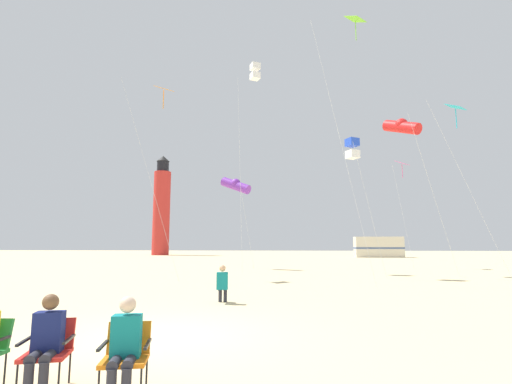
# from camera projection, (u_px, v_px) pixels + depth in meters

# --- Properties ---
(ground) EXTENTS (200.00, 200.00, 0.00)m
(ground) POSITION_uv_depth(u_px,v_px,m) (158.00, 337.00, 7.50)
(ground) COLOR beige
(camp_chair_red) EXTENTS (0.67, 0.69, 0.82)m
(camp_chair_red) POSITION_uv_depth(u_px,v_px,m) (49.00, 346.00, 4.89)
(camp_chair_red) COLOR red
(camp_chair_red) RESTS_ON ground
(spectator_red_chair) EXTENTS (0.43, 0.56, 1.16)m
(spectator_red_chair) POSITION_uv_depth(u_px,v_px,m) (46.00, 340.00, 4.78)
(spectator_red_chair) COLOR navy
(spectator_red_chair) RESTS_ON ground
(camp_chair_orange) EXTENTS (0.65, 0.67, 0.82)m
(camp_chair_orange) POSITION_uv_depth(u_px,v_px,m) (127.00, 351.00, 4.68)
(camp_chair_orange) COLOR orange
(camp_chair_orange) RESTS_ON ground
(spectator_orange_chair) EXTENTS (0.42, 0.55, 1.16)m
(spectator_orange_chair) POSITION_uv_depth(u_px,v_px,m) (125.00, 344.00, 4.56)
(spectator_orange_chair) COLOR #147F84
(spectator_orange_chair) RESTS_ON ground
(kite_flyer_standing) EXTENTS (0.37, 0.53, 1.16)m
(kite_flyer_standing) POSITION_uv_depth(u_px,v_px,m) (222.00, 283.00, 11.82)
(kite_flyer_standing) COLOR #147F84
(kite_flyer_standing) RESTS_ON ground
(kite_diamond_orange) EXTENTS (3.49, 2.38, 10.83)m
(kite_diamond_orange) POSITION_uv_depth(u_px,v_px,m) (163.00, 96.00, 21.76)
(kite_diamond_orange) COLOR silver
(kite_diamond_orange) RESTS_ON ground
(kite_box_blue) EXTENTS (1.94, 1.94, 7.73)m
(kite_box_blue) POSITION_uv_depth(u_px,v_px,m) (352.00, 149.00, 21.68)
(kite_box_blue) COLOR silver
(kite_box_blue) RESTS_ON ground
(kite_diamond_rainbow) EXTENTS (1.46, 1.46, 8.34)m
(kite_diamond_rainbow) POSITION_uv_depth(u_px,v_px,m) (402.00, 167.00, 30.22)
(kite_diamond_rainbow) COLOR silver
(kite_diamond_rainbow) RESTS_ON ground
(kite_box_white) EXTENTS (1.75, 2.01, 14.49)m
(kite_box_white) POSITION_uv_depth(u_px,v_px,m) (255.00, 72.00, 27.17)
(kite_box_white) COLOR silver
(kite_box_white) RESTS_ON ground
(kite_tube_scarlet) EXTENTS (3.62, 3.81, 9.57)m
(kite_tube_scarlet) POSITION_uv_depth(u_px,v_px,m) (402.00, 126.00, 23.24)
(kite_tube_scarlet) COLOR silver
(kite_tube_scarlet) RESTS_ON ground
(kite_tube_violet) EXTENTS (2.62, 2.19, 6.94)m
(kite_tube_violet) POSITION_uv_depth(u_px,v_px,m) (236.00, 185.00, 29.09)
(kite_tube_violet) COLOR silver
(kite_tube_violet) RESTS_ON ground
(kite_diamond_cyan) EXTENTS (3.15, 2.55, 9.38)m
(kite_diamond_cyan) POSITION_uv_depth(u_px,v_px,m) (456.00, 113.00, 20.68)
(kite_diamond_cyan) COLOR silver
(kite_diamond_cyan) RESTS_ON ground
(kite_diamond_lime) EXTENTS (2.96, 2.96, 13.80)m
(kite_diamond_lime) POSITION_uv_depth(u_px,v_px,m) (354.00, 31.00, 20.10)
(kite_diamond_lime) COLOR silver
(kite_diamond_lime) RESTS_ON ground
(lighthouse_distant) EXTENTS (2.80, 2.80, 16.80)m
(lighthouse_distant) POSITION_uv_depth(u_px,v_px,m) (162.00, 208.00, 64.56)
(lighthouse_distant) COLOR red
(lighthouse_distant) RESTS_ON ground
(rv_van_cream) EXTENTS (6.47, 2.41, 2.80)m
(rv_van_cream) POSITION_uv_depth(u_px,v_px,m) (378.00, 247.00, 52.80)
(rv_van_cream) COLOR beige
(rv_van_cream) RESTS_ON ground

